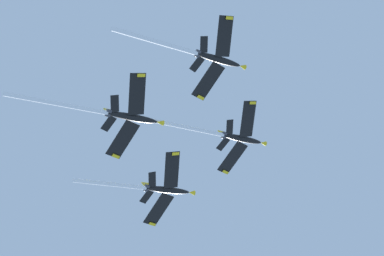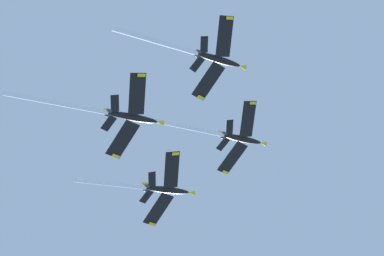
# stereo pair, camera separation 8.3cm
# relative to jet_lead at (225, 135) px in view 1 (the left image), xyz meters

# --- Properties ---
(jet_lead) EXTENTS (32.08, 19.91, 17.86)m
(jet_lead) POSITION_rel_jet_lead_xyz_m (0.00, 0.00, 0.00)
(jet_lead) COLOR black
(jet_left_wing) EXTENTS (27.98, 19.82, 15.28)m
(jet_left_wing) POSITION_rel_jet_lead_xyz_m (-9.83, 18.10, -6.20)
(jet_left_wing) COLOR black
(jet_right_wing) EXTENTS (30.22, 19.89, 16.92)m
(jet_right_wing) POSITION_rel_jet_lead_xyz_m (-15.35, -14.98, -7.35)
(jet_right_wing) COLOR black
(jet_slot) EXTENTS (30.96, 19.84, 17.29)m
(jet_slot) POSITION_rel_jet_lead_xyz_m (-26.07, 4.01, -14.85)
(jet_slot) COLOR black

